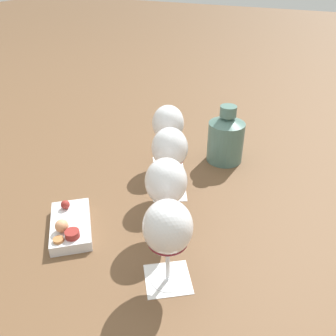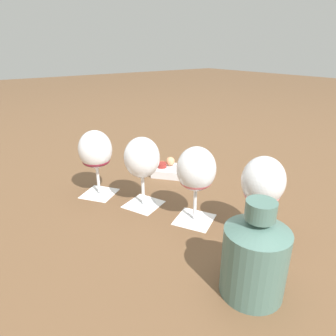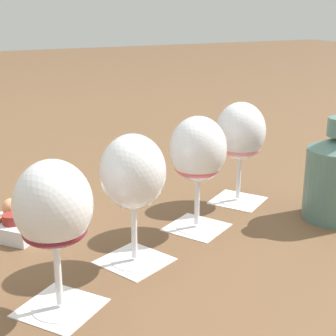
% 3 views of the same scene
% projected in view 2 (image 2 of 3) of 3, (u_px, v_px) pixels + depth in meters
% --- Properties ---
extents(ground_plane, '(8.00, 8.00, 0.00)m').
position_uv_depth(ground_plane, '(167.00, 211.00, 0.81)').
color(ground_plane, brown).
extents(tasting_card_0, '(0.13, 0.13, 0.00)m').
position_uv_depth(tasting_card_0, '(256.00, 234.00, 0.71)').
color(tasting_card_0, white).
rests_on(tasting_card_0, ground_plane).
extents(tasting_card_1, '(0.12, 0.12, 0.00)m').
position_uv_depth(tasting_card_1, '(194.00, 219.00, 0.77)').
color(tasting_card_1, white).
rests_on(tasting_card_1, ground_plane).
extents(tasting_card_2, '(0.12, 0.12, 0.00)m').
position_uv_depth(tasting_card_2, '(144.00, 204.00, 0.84)').
color(tasting_card_2, white).
rests_on(tasting_card_2, ground_plane).
extents(tasting_card_3, '(0.13, 0.13, 0.00)m').
position_uv_depth(tasting_card_3, '(100.00, 193.00, 0.90)').
color(tasting_card_3, white).
rests_on(tasting_card_3, ground_plane).
extents(wine_glass_0, '(0.10, 0.10, 0.19)m').
position_uv_depth(wine_glass_0, '(263.00, 184.00, 0.66)').
color(wine_glass_0, white).
rests_on(wine_glass_0, tasting_card_0).
extents(wine_glass_1, '(0.10, 0.10, 0.19)m').
position_uv_depth(wine_glass_1, '(196.00, 172.00, 0.72)').
color(wine_glass_1, white).
rests_on(wine_glass_1, tasting_card_1).
extents(wine_glass_2, '(0.10, 0.10, 0.19)m').
position_uv_depth(wine_glass_2, '(142.00, 160.00, 0.79)').
color(wine_glass_2, white).
rests_on(wine_glass_2, tasting_card_2).
extents(wine_glass_3, '(0.10, 0.10, 0.19)m').
position_uv_depth(wine_glass_3, '(96.00, 152.00, 0.85)').
color(wine_glass_3, white).
rests_on(wine_glass_3, tasting_card_3).
extents(ceramic_vase, '(0.11, 0.11, 0.18)m').
position_uv_depth(ceramic_vase, '(255.00, 255.00, 0.52)').
color(ceramic_vase, '#4C7066').
rests_on(ceramic_vase, ground_plane).
extents(snack_dish, '(0.19, 0.18, 0.06)m').
position_uv_depth(snack_dish, '(178.00, 171.00, 1.03)').
color(snack_dish, silver).
rests_on(snack_dish, ground_plane).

